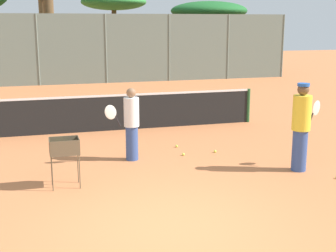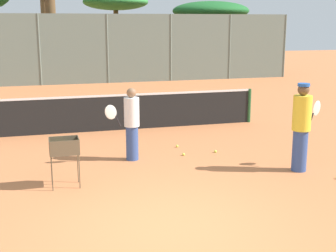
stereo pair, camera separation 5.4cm
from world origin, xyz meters
TOP-DOWN VIEW (x-y plane):
  - ground_plane at (0.00, 0.00)m, footprint 80.00×80.00m
  - tennis_net at (0.00, 6.92)m, footprint 9.24×0.10m
  - back_fence at (0.00, 17.85)m, footprint 23.87×0.08m
  - tree_0 at (3.01, 22.86)m, footprint 4.01×4.01m
  - tree_4 at (8.30, 20.43)m, footprint 4.56×4.56m
  - player_white_outfit at (3.45, 2.05)m, footprint 0.89×0.54m
  - player_red_cap at (0.14, 3.81)m, footprint 0.87×0.42m
  - ball_cart at (-1.49, 2.38)m, footprint 0.56×0.41m
  - tennis_ball_0 at (1.40, 3.81)m, footprint 0.07×0.07m
  - tennis_ball_1 at (0.35, 4.87)m, footprint 0.07×0.07m
  - tennis_ball_4 at (1.47, 4.58)m, footprint 0.07×0.07m
  - tennis_ball_5 at (2.23, 3.85)m, footprint 0.07×0.07m
  - parked_car at (5.49, 21.12)m, footprint 4.20×1.70m

SIDE VIEW (x-z plane):
  - ground_plane at x=0.00m, z-range 0.00..0.00m
  - tennis_ball_0 at x=1.40m, z-range 0.00..0.07m
  - tennis_ball_1 at x=0.35m, z-range 0.00..0.07m
  - tennis_ball_4 at x=1.47m, z-range 0.00..0.07m
  - tennis_ball_5 at x=2.23m, z-range 0.00..0.07m
  - tennis_net at x=0.00m, z-range 0.02..1.09m
  - parked_car at x=5.49m, z-range -0.14..1.46m
  - ball_cart at x=-1.49m, z-range 0.25..1.22m
  - player_red_cap at x=0.14m, z-range 0.02..1.71m
  - player_white_outfit at x=3.45m, z-range 0.03..1.93m
  - back_fence at x=0.00m, z-range 0.00..3.54m
  - tree_4 at x=8.30m, z-range 1.53..5.86m
  - tree_0 at x=3.01m, z-range 1.86..6.68m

